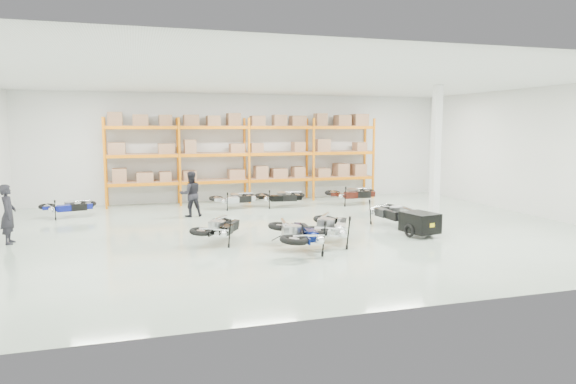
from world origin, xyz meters
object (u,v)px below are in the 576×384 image
object	(u,v)px
moto_touring_right	(393,208)
moto_black_far_left	(219,223)
moto_back_d	(352,191)
moto_back_c	(280,194)
moto_silver_left	(330,221)
person_left	(8,214)
moto_blue_centre	(297,228)
moto_back_b	(235,196)
person_back	(191,194)
moto_back_a	(68,203)
trailer	(420,223)

from	to	relation	value
moto_touring_right	moto_black_far_left	bearing A→B (deg)	-176.74
moto_back_d	moto_back_c	bearing A→B (deg)	87.75
moto_silver_left	person_left	distance (m)	8.62
moto_blue_centre	person_left	distance (m)	7.77
moto_back_b	moto_black_far_left	bearing A→B (deg)	155.50
person_left	person_back	distance (m)	5.90
moto_blue_centre	moto_back_a	world-z (taller)	moto_blue_centre
moto_black_far_left	moto_back_c	distance (m)	6.46
trailer	moto_back_a	size ratio (longest dim) A/B	1.04
moto_blue_centre	moto_back_d	size ratio (longest dim) A/B	1.08
moto_silver_left	moto_back_a	size ratio (longest dim) A/B	1.24
trailer	moto_blue_centre	bearing A→B (deg)	179.05
moto_blue_centre	moto_touring_right	xyz separation A→B (m)	(3.95, 2.36, -0.04)
trailer	moto_back_c	bearing A→B (deg)	98.13
moto_back_a	person_left	bearing A→B (deg)	154.32
trailer	moto_back_a	world-z (taller)	moto_back_a
person_back	moto_silver_left	bearing A→B (deg)	112.34
moto_blue_centre	person_back	size ratio (longest dim) A/B	1.26
moto_touring_right	moto_back_c	world-z (taller)	moto_touring_right
moto_back_a	person_back	xyz separation A→B (m)	(4.10, -1.02, 0.31)
moto_touring_right	moto_back_d	bearing A→B (deg)	77.61
moto_back_d	person_back	size ratio (longest dim) A/B	1.16
moto_black_far_left	person_back	size ratio (longest dim) A/B	1.10
moto_blue_centre	trailer	xyz separation A→B (m)	(3.95, 0.76, -0.22)
trailer	moto_back_b	xyz separation A→B (m)	(-4.13, 6.57, 0.10)
moto_back_a	person_left	distance (m)	4.06
moto_blue_centre	moto_silver_left	distance (m)	1.31
person_back	moto_black_far_left	bearing A→B (deg)	86.08
moto_back_b	moto_touring_right	bearing A→B (deg)	-150.07
moto_back_a	moto_back_d	xyz separation A→B (m)	(10.68, -0.03, 0.07)
moto_blue_centre	moto_back_c	xyz separation A→B (m)	(1.61, 7.17, -0.09)
moto_blue_centre	moto_silver_left	size ratio (longest dim) A/B	1.01
moto_black_far_left	person_left	bearing A→B (deg)	15.74
moto_touring_right	moto_back_b	world-z (taller)	moto_touring_right
moto_silver_left	moto_back_a	distance (m)	9.64
moto_back_b	moto_back_c	distance (m)	1.80
trailer	person_back	size ratio (longest dim) A/B	1.05
moto_back_b	person_left	bearing A→B (deg)	111.48
moto_back_d	person_back	xyz separation A→B (m)	(-6.58, -0.99, 0.23)
moto_touring_right	person_left	size ratio (longest dim) A/B	1.17
moto_back_a	moto_back_c	world-z (taller)	moto_back_c
moto_black_far_left	moto_back_b	world-z (taller)	moto_black_far_left
moto_back_a	moto_back_c	xyz separation A→B (m)	(7.69, 0.13, 0.03)
moto_blue_centre	person_back	xyz separation A→B (m)	(-1.98, 6.02, 0.18)
moto_touring_right	person_left	bearing A→B (deg)	171.70
moto_touring_right	moto_back_b	distance (m)	6.46
moto_black_far_left	moto_touring_right	xyz separation A→B (m)	(5.63, 0.76, 0.04)
trailer	moto_back_a	xyz separation A→B (m)	(-10.02, 6.27, 0.09)
person_back	moto_back_c	bearing A→B (deg)	-170.04
moto_back_a	person_back	size ratio (longest dim) A/B	1.01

